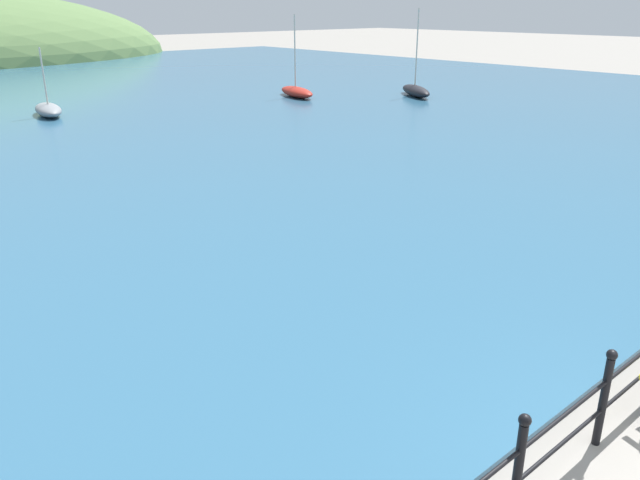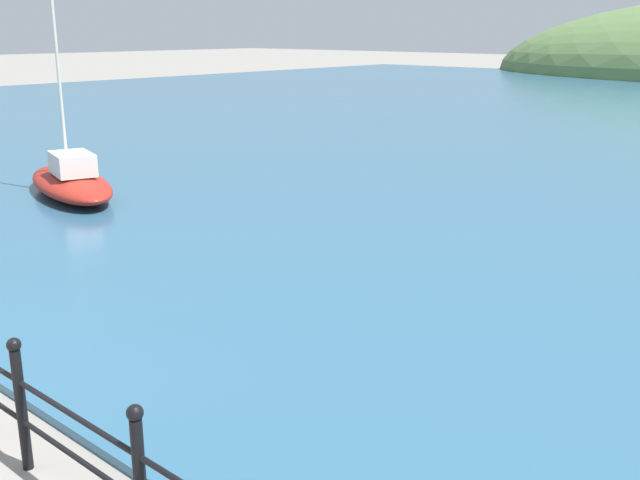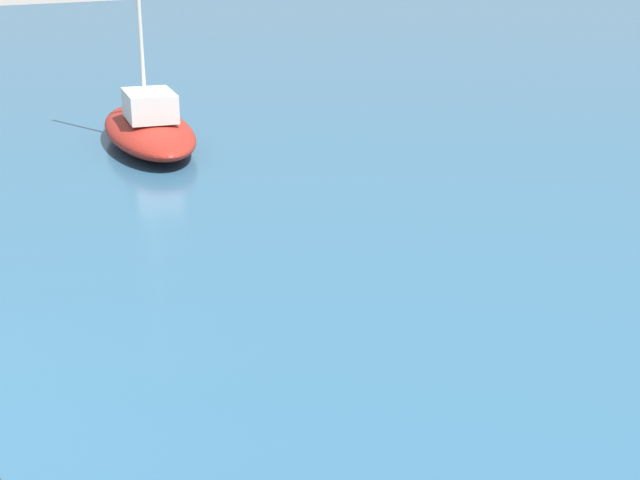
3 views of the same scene
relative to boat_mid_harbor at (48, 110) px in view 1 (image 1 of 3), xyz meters
The scene contains 4 objects.
iron_railing 26.37m from the boat_mid_harbor, 96.64° to the right, with size 10.26×0.12×1.21m.
boat_mid_harbor is the anchor object (origin of this frame).
boat_twin_mast 18.12m from the boat_mid_harbor, 20.77° to the right, with size 2.57×3.49×4.42m.
boat_blue_hull 12.25m from the boat_mid_harbor, 11.58° to the right, with size 1.88×3.44×4.12m.
Camera 1 is at (-6.01, -0.78, 4.63)m, focal length 35.00 mm.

